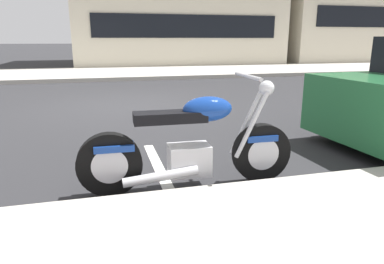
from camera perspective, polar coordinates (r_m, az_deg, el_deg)
The scene contains 4 objects.
ground_plane at distance 7.83m, azimuth -10.20°, elevation 4.25°, with size 260.00×260.00×0.00m, color #28282B.
sidewalk_far_curb at distance 19.59m, azimuth 25.74°, elevation 9.52°, with size 120.00×5.00×0.14m, color #ADA89E.
parking_stall_stripe at distance 3.81m, azimuth -4.97°, elevation -6.91°, with size 0.12×2.20×0.01m, color silver.
parked_motorcycle at distance 3.35m, azimuth -0.05°, elevation -2.43°, with size 2.11×0.62×1.10m.
Camera 1 is at (-0.57, -7.68, 1.42)m, focal length 32.54 mm.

